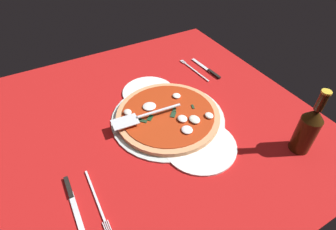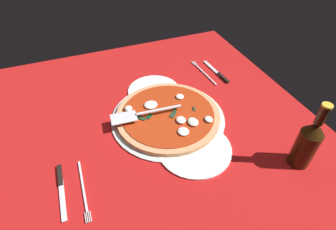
# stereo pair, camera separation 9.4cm
# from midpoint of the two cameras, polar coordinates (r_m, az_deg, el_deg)

# --- Properties ---
(ground_plane) EXTENTS (1.12, 1.12, 0.01)m
(ground_plane) POSITION_cam_midpoint_polar(r_m,az_deg,el_deg) (0.96, -0.48, -1.06)
(ground_plane) COLOR #AE1615
(checker_pattern) EXTENTS (1.12, 1.12, 0.00)m
(checker_pattern) POSITION_cam_midpoint_polar(r_m,az_deg,el_deg) (0.96, -0.48, -0.87)
(checker_pattern) COLOR white
(checker_pattern) RESTS_ON ground_plane
(pizza_pan) EXTENTS (0.41, 0.41, 0.01)m
(pizza_pan) POSITION_cam_midpoint_polar(r_m,az_deg,el_deg) (0.95, 2.83, -0.77)
(pizza_pan) COLOR silver
(pizza_pan) RESTS_ON ground_plane
(dinner_plate_left) EXTENTS (0.21, 0.21, 0.01)m
(dinner_plate_left) POSITION_cam_midpoint_polar(r_m,az_deg,el_deg) (1.08, -0.58, 5.20)
(dinner_plate_left) COLOR white
(dinner_plate_left) RESTS_ON ground_plane
(dinner_plate_right) EXTENTS (0.24, 0.24, 0.01)m
(dinner_plate_right) POSITION_cam_midpoint_polar(r_m,az_deg,el_deg) (0.86, 8.92, -7.41)
(dinner_plate_right) COLOR white
(dinner_plate_right) RESTS_ON ground_plane
(pizza) EXTENTS (0.37, 0.37, 0.03)m
(pizza) POSITION_cam_midpoint_polar(r_m,az_deg,el_deg) (0.94, 2.89, -0.14)
(pizza) COLOR tan
(pizza) RESTS_ON pizza_pan
(pizza_server) EXTENTS (0.06, 0.25, 0.01)m
(pizza_server) POSITION_cam_midpoint_polar(r_m,az_deg,el_deg) (0.91, -2.61, 0.19)
(pizza_server) COLOR silver
(pizza_server) RESTS_ON pizza
(place_setting_near) EXTENTS (0.21, 0.13, 0.01)m
(place_setting_near) POSITION_cam_midpoint_polar(r_m,az_deg,el_deg) (0.80, -16.92, -15.24)
(place_setting_near) COLOR white
(place_setting_near) RESTS_ON ground_plane
(place_setting_far) EXTENTS (0.21, 0.13, 0.01)m
(place_setting_far) POSITION_cam_midpoint_polar(r_m,az_deg,el_deg) (1.21, 11.61, 8.75)
(place_setting_far) COLOR white
(place_setting_far) RESTS_ON ground_plane
(beer_bottle) EXTENTS (0.06, 0.06, 0.23)m
(beer_bottle) POSITION_cam_midpoint_polar(r_m,az_deg,el_deg) (0.88, 30.86, -5.38)
(beer_bottle) COLOR #301C09
(beer_bottle) RESTS_ON ground_plane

